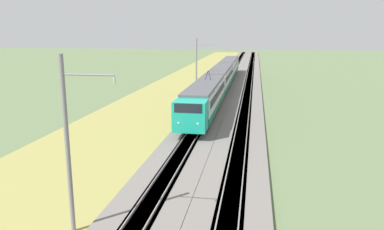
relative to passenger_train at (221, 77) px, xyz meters
The scene contains 8 objects.
ballast_main 3.48m from the passenger_train, behind, with size 240.00×4.40×0.30m.
ballast_adjacent 5.59m from the passenger_train, 121.78° to the right, with size 240.00×4.40×0.30m.
track_main 3.47m from the passenger_train, behind, with size 240.00×1.57×0.45m.
track_adjacent 5.59m from the passenger_train, 121.78° to the right, with size 240.00×1.57×0.45m.
grass_verge 7.97m from the passenger_train, 110.79° to the left, with size 240.00×12.45×0.12m.
passenger_train is the anchor object (origin of this frame).
catenary_mast_near 45.41m from the passenger_train, behind, with size 0.22×2.56×8.55m.
catenary_mast_mid 8.04m from the passenger_train, 158.59° to the left, with size 0.22×2.56×8.59m.
Camera 1 is at (-7.70, -5.42, 9.46)m, focal length 35.00 mm.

